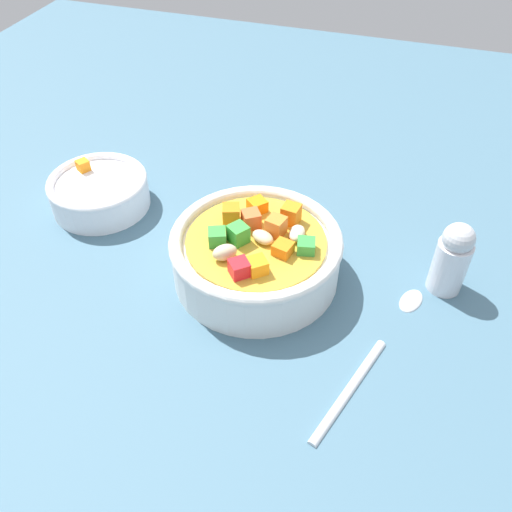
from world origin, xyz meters
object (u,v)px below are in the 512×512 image
object	(u,v)px
side_bowl_small	(99,191)
pepper_shaker	(452,258)
soup_bowl_main	(256,254)
spoon	(375,352)

from	to	relation	value
side_bowl_small	pepper_shaker	bearing A→B (deg)	-91.84
soup_bowl_main	pepper_shaker	distance (cm)	19.98
soup_bowl_main	spoon	world-z (taller)	soup_bowl_main
spoon	pepper_shaker	size ratio (longest dim) A/B	2.48
side_bowl_small	pepper_shaker	xyz separation A→B (cm)	(-1.33, -41.55, 2.01)
spoon	side_bowl_small	distance (cm)	38.14
spoon	pepper_shaker	xyz separation A→B (cm)	(11.11, -5.53, 3.73)
soup_bowl_main	pepper_shaker	bearing A→B (deg)	-77.12
spoon	side_bowl_small	world-z (taller)	side_bowl_small
soup_bowl_main	side_bowl_small	world-z (taller)	soup_bowl_main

